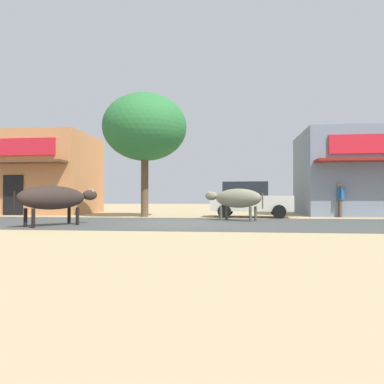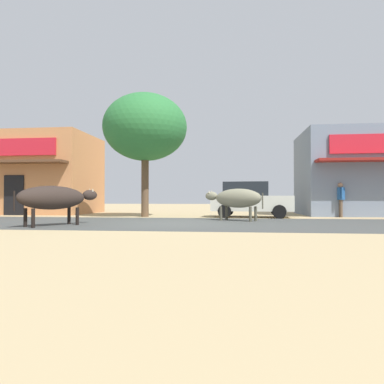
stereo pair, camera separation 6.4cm
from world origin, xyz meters
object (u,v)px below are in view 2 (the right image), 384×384
object	(u,v)px
parked_hatchback_car	(250,199)
cow_far_dark	(236,198)
pedestrian_by_shop	(340,197)
roadside_tree	(145,128)
cow_near_brown	(54,198)

from	to	relation	value
parked_hatchback_car	cow_far_dark	xyz separation A→B (m)	(-0.65, -2.58, 0.04)
pedestrian_by_shop	parked_hatchback_car	bearing A→B (deg)	-172.44
roadside_tree	cow_far_dark	bearing A→B (deg)	-29.19
cow_near_brown	roadside_tree	bearing A→B (deg)	74.45
roadside_tree	parked_hatchback_car	bearing A→B (deg)	1.92
roadside_tree	pedestrian_by_shop	bearing A→B (deg)	4.52
cow_far_dark	roadside_tree	bearing A→B (deg)	150.81
parked_hatchback_car	pedestrian_by_shop	xyz separation A→B (m)	(4.23, 0.56, 0.11)
parked_hatchback_car	cow_near_brown	bearing A→B (deg)	-138.43
roadside_tree	cow_far_dark	size ratio (longest dim) A/B	2.43
pedestrian_by_shop	cow_far_dark	bearing A→B (deg)	-147.24
cow_far_dark	pedestrian_by_shop	world-z (taller)	pedestrian_by_shop
parked_hatchback_car	cow_near_brown	distance (m)	8.74
roadside_tree	pedestrian_by_shop	distance (m)	9.81
cow_near_brown	cow_far_dark	size ratio (longest dim) A/B	1.08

